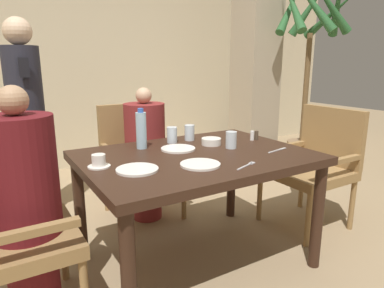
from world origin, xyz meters
TOP-DOWN VIEW (x-y plane):
  - ground_plane at (0.00, 0.00)m, footprint 16.00×16.00m
  - wall_back at (0.00, 2.53)m, footprint 8.00×0.06m
  - pillar_stone at (1.80, 1.53)m, footprint 0.44×0.44m
  - dining_table at (0.00, 0.00)m, footprint 1.35×0.98m
  - diner_in_left_chair at (-0.95, 0.00)m, footprint 0.32×0.32m
  - chair_far_side at (0.00, 0.91)m, footprint 0.56×0.56m
  - diner_in_far_chair at (-0.00, 0.77)m, footprint 0.32×0.32m
  - chair_right_side at (1.09, 0.00)m, footprint 0.56×0.56m
  - standing_host at (-0.78, 1.25)m, footprint 0.27×0.31m
  - potted_palm at (2.07, 0.96)m, footprint 0.81×0.79m
  - plate_main_left at (-0.11, -0.22)m, footprint 0.22×0.22m
  - plate_main_right at (-0.05, 0.14)m, footprint 0.22×0.22m
  - plate_dessert_center at (-0.43, -0.12)m, footprint 0.22×0.22m
  - teacup_with_saucer at (-0.58, 0.04)m, footprint 0.12×0.12m
  - bowl_small at (0.21, 0.14)m, footprint 0.13×0.13m
  - water_bottle at (-0.23, 0.29)m, footprint 0.07×0.07m
  - glass_tall_near at (0.26, 0.00)m, footprint 0.07×0.07m
  - glass_tall_mid at (0.01, 0.33)m, footprint 0.07×0.07m
  - glass_tall_far at (0.16, 0.34)m, footprint 0.07×0.07m
  - salt_shaker at (0.53, 0.10)m, footprint 0.03×0.03m
  - pepper_shaker at (0.57, 0.10)m, footprint 0.03×0.03m
  - fork_beside_plate at (0.11, -0.35)m, footprint 0.16×0.07m
  - knife_beside_plate at (0.48, -0.20)m, footprint 0.18×0.05m

SIDE VIEW (x-z plane):
  - ground_plane at x=0.00m, z-range 0.00..0.00m
  - chair_far_side at x=0.00m, z-range 0.05..0.97m
  - chair_right_side at x=1.09m, z-range 0.05..0.97m
  - diner_in_far_chair at x=0.00m, z-range 0.02..1.09m
  - diner_in_left_chair at x=-0.95m, z-range 0.02..1.18m
  - dining_table at x=0.00m, z-range 0.28..1.00m
  - knife_beside_plate at x=0.48m, z-range 0.72..0.73m
  - fork_beside_plate at x=0.11m, z-range 0.72..0.73m
  - plate_main_left at x=-0.11m, z-range 0.72..0.74m
  - plate_main_right at x=-0.05m, z-range 0.72..0.74m
  - plate_dessert_center at x=-0.43m, z-range 0.72..0.74m
  - bowl_small at x=0.21m, z-range 0.72..0.77m
  - teacup_with_saucer at x=-0.58m, z-range 0.72..0.79m
  - pepper_shaker at x=0.57m, z-range 0.72..0.79m
  - salt_shaker at x=0.53m, z-range 0.72..0.79m
  - glass_tall_near at x=0.26m, z-range 0.72..0.83m
  - glass_tall_mid at x=0.01m, z-range 0.72..0.83m
  - glass_tall_far at x=0.16m, z-range 0.72..0.83m
  - water_bottle at x=-0.23m, z-range 0.72..0.97m
  - standing_host at x=-0.78m, z-range 0.06..1.65m
  - potted_palm at x=2.07m, z-range -0.01..2.23m
  - pillar_stone at x=1.80m, z-range 0.00..2.70m
  - wall_back at x=0.00m, z-range 0.00..2.80m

